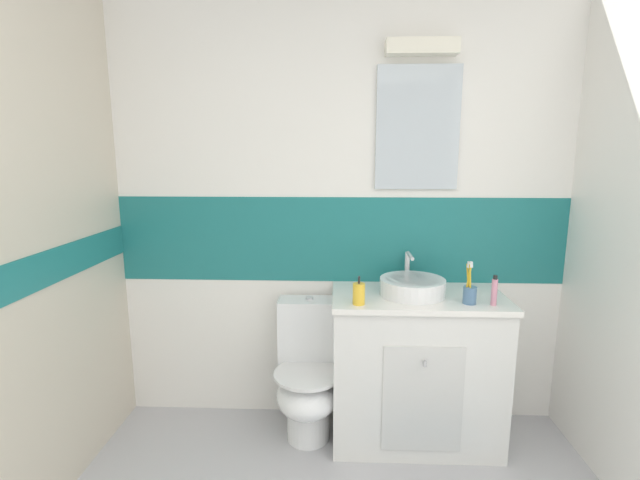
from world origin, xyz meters
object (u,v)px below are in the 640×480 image
(soap_dispenser, at_px, (359,294))
(toothpaste_tube_upright, at_px, (494,291))
(sink_basin, at_px, (412,286))
(toothbrush_cup, at_px, (470,292))
(toilet, at_px, (308,376))

(soap_dispenser, xyz_separation_m, toothpaste_tube_upright, (0.67, 0.01, 0.02))
(sink_basin, height_order, toothbrush_cup, toothbrush_cup)
(toothbrush_cup, distance_m, toothpaste_tube_upright, 0.12)
(sink_basin, bearing_deg, toilet, 179.27)
(sink_basin, height_order, toilet, sink_basin)
(toilet, bearing_deg, toothpaste_tube_upright, -9.74)
(soap_dispenser, distance_m, toothpaste_tube_upright, 0.67)
(sink_basin, xyz_separation_m, toilet, (-0.56, 0.01, -0.54))
(sink_basin, distance_m, soap_dispenser, 0.34)
(toilet, distance_m, soap_dispenser, 0.63)
(sink_basin, bearing_deg, toothpaste_tube_upright, -22.09)
(toilet, height_order, toothbrush_cup, toothbrush_cup)
(toothbrush_cup, height_order, toothpaste_tube_upright, toothbrush_cup)
(toothpaste_tube_upright, bearing_deg, soap_dispenser, -178.77)
(toilet, distance_m, toothpaste_tube_upright, 1.11)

